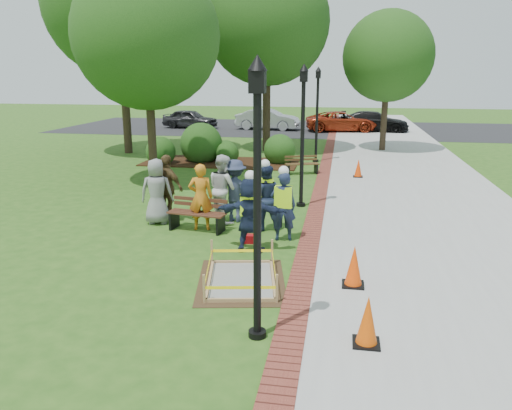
% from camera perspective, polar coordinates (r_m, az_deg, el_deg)
% --- Properties ---
extents(ground, '(100.00, 100.00, 0.00)m').
position_cam_1_polar(ground, '(11.00, -3.66, -6.52)').
color(ground, '#285116').
rests_on(ground, ground).
extents(sidewalk, '(6.00, 60.00, 0.02)m').
position_cam_1_polar(sidewalk, '(20.51, 16.87, 3.04)').
color(sidewalk, '#9E9E99').
rests_on(sidewalk, ground).
extents(brick_edging, '(0.50, 60.00, 0.03)m').
position_cam_1_polar(brick_edging, '(20.35, 7.75, 3.48)').
color(brick_edging, maroon).
rests_on(brick_edging, ground).
extents(mulch_bed, '(7.00, 3.00, 0.05)m').
position_cam_1_polar(mulch_bed, '(22.96, -4.01, 4.90)').
color(mulch_bed, '#381E0F').
rests_on(mulch_bed, ground).
extents(parking_lot, '(36.00, 12.00, 0.01)m').
position_cam_1_polar(parking_lot, '(37.24, 6.12, 8.70)').
color(parking_lot, black).
rests_on(parking_lot, ground).
extents(wet_concrete_pad, '(2.09, 2.57, 0.55)m').
position_cam_1_polar(wet_concrete_pad, '(9.92, -1.69, -7.50)').
color(wet_concrete_pad, '#47331E').
rests_on(wet_concrete_pad, ground).
extents(bench_near, '(1.59, 0.73, 0.83)m').
position_cam_1_polar(bench_near, '(13.12, -6.74, -1.79)').
color(bench_near, '#4F291B').
rests_on(bench_near, ground).
extents(bench_far, '(1.42, 0.86, 0.73)m').
position_cam_1_polar(bench_far, '(20.40, 5.28, 4.20)').
color(bench_far, brown).
rests_on(bench_far, ground).
extents(cone_front, '(0.41, 0.41, 0.81)m').
position_cam_1_polar(cone_front, '(7.88, 12.62, -12.89)').
color(cone_front, black).
rests_on(cone_front, ground).
extents(cone_back, '(0.42, 0.42, 0.83)m').
position_cam_1_polar(cone_back, '(9.83, 11.12, -6.96)').
color(cone_back, black).
rests_on(cone_back, ground).
extents(cone_far, '(0.37, 0.37, 0.73)m').
position_cam_1_polar(cone_far, '(20.02, 11.61, 4.10)').
color(cone_far, black).
rests_on(cone_far, ground).
extents(toolbox, '(0.43, 0.26, 0.20)m').
position_cam_1_polar(toolbox, '(12.14, -0.76, -3.88)').
color(toolbox, maroon).
rests_on(toolbox, ground).
extents(lamp_near, '(0.28, 0.28, 4.26)m').
position_cam_1_polar(lamp_near, '(7.21, 0.15, 2.59)').
color(lamp_near, black).
rests_on(lamp_near, ground).
extents(lamp_mid, '(0.28, 0.28, 4.26)m').
position_cam_1_polar(lamp_mid, '(15.07, 5.36, 9.03)').
color(lamp_mid, black).
rests_on(lamp_mid, ground).
extents(lamp_far, '(0.28, 0.28, 4.26)m').
position_cam_1_polar(lamp_far, '(23.03, 7.01, 11.03)').
color(lamp_far, black).
rests_on(lamp_far, ground).
extents(tree_left, '(5.14, 5.14, 7.81)m').
position_cam_1_polar(tree_left, '(18.75, -12.41, 18.35)').
color(tree_left, '#3D2D1E').
rests_on(tree_left, ground).
extents(tree_back, '(6.21, 6.21, 9.52)m').
position_cam_1_polar(tree_back, '(26.29, 1.26, 20.16)').
color(tree_back, '#3D2D1E').
rests_on(tree_back, ground).
extents(tree_right, '(4.57, 4.57, 7.07)m').
position_cam_1_polar(tree_right, '(27.17, 14.87, 16.09)').
color(tree_right, '#3D2D1E').
rests_on(tree_right, ground).
extents(tree_far, '(7.14, 7.14, 10.77)m').
position_cam_1_polar(tree_far, '(26.44, -15.40, 21.36)').
color(tree_far, '#3D2D1E').
rests_on(tree_far, ground).
extents(shrub_a, '(1.33, 1.33, 1.33)m').
position_cam_1_polar(shrub_a, '(22.96, -10.77, 4.62)').
color(shrub_a, '#1A4313').
rests_on(shrub_a, ground).
extents(shrub_b, '(1.93, 1.93, 1.93)m').
position_cam_1_polar(shrub_b, '(23.35, -6.22, 4.97)').
color(shrub_b, '#1A4313').
rests_on(shrub_b, ground).
extents(shrub_c, '(1.06, 1.06, 1.06)m').
position_cam_1_polar(shrub_c, '(22.83, -3.29, 4.80)').
color(shrub_c, '#1A4313').
rests_on(shrub_c, ground).
extents(shrub_d, '(1.43, 1.43, 1.43)m').
position_cam_1_polar(shrub_d, '(22.76, 2.70, 4.78)').
color(shrub_d, '#1A4313').
rests_on(shrub_d, ground).
extents(shrub_e, '(0.92, 0.92, 0.92)m').
position_cam_1_polar(shrub_e, '(24.26, -3.39, 5.41)').
color(shrub_e, '#1A4313').
rests_on(shrub_e, ground).
extents(casual_person_a, '(0.63, 0.47, 1.79)m').
position_cam_1_polar(casual_person_a, '(13.75, -11.27, 1.52)').
color(casual_person_a, gray).
rests_on(casual_person_a, ground).
extents(casual_person_b, '(0.63, 0.48, 1.75)m').
position_cam_1_polar(casual_person_b, '(13.05, -6.34, 0.91)').
color(casual_person_b, orange).
rests_on(casual_person_b, ground).
extents(casual_person_c, '(0.68, 0.71, 1.88)m').
position_cam_1_polar(casual_person_c, '(13.64, -3.76, 1.87)').
color(casual_person_c, silver).
rests_on(casual_person_c, ground).
extents(casual_person_d, '(0.69, 0.57, 1.83)m').
position_cam_1_polar(casual_person_d, '(14.06, -10.10, 1.96)').
color(casual_person_d, brown).
rests_on(casual_person_d, ground).
extents(casual_person_e, '(0.60, 0.44, 1.73)m').
position_cam_1_polar(casual_person_e, '(13.70, -2.38, 1.62)').
color(casual_person_e, '#2C344E').
rests_on(casual_person_e, ground).
extents(hivis_worker_a, '(0.57, 0.38, 1.91)m').
position_cam_1_polar(hivis_worker_a, '(11.34, -0.65, -0.79)').
color(hivis_worker_a, '#1B2B46').
rests_on(hivis_worker_a, ground).
extents(hivis_worker_b, '(0.60, 0.44, 1.86)m').
position_cam_1_polar(hivis_worker_b, '(12.13, 3.14, 0.14)').
color(hivis_worker_b, '#1B2A47').
rests_on(hivis_worker_b, ground).
extents(hivis_worker_c, '(0.61, 0.46, 1.87)m').
position_cam_1_polar(hivis_worker_c, '(12.94, 1.04, 1.13)').
color(hivis_worker_c, '#1C314A').
rests_on(hivis_worker_c, ground).
extents(parked_car_a, '(2.58, 4.80, 1.49)m').
position_cam_1_polar(parked_car_a, '(37.54, -7.50, 8.70)').
color(parked_car_a, '#272629').
rests_on(parked_car_a, ground).
extents(parked_car_b, '(2.64, 5.15, 1.62)m').
position_cam_1_polar(parked_car_b, '(36.29, 1.32, 8.61)').
color(parked_car_b, '#ABAAAF').
rests_on(parked_car_b, ground).
extents(parked_car_c, '(2.75, 4.87, 1.50)m').
position_cam_1_polar(parked_car_c, '(35.69, 9.72, 8.30)').
color(parked_car_c, '#A02E14').
rests_on(parked_car_c, ground).
extents(parked_car_d, '(2.47, 4.77, 1.49)m').
position_cam_1_polar(parked_car_d, '(36.18, 13.27, 8.20)').
color(parked_car_d, black).
rests_on(parked_car_d, ground).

